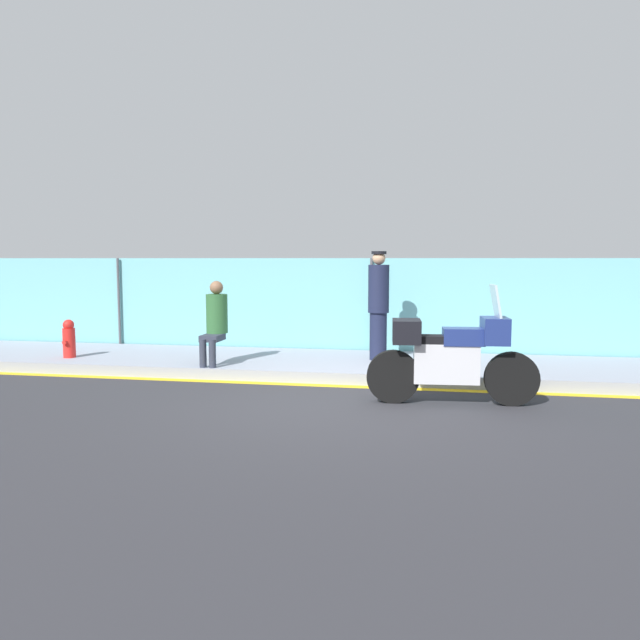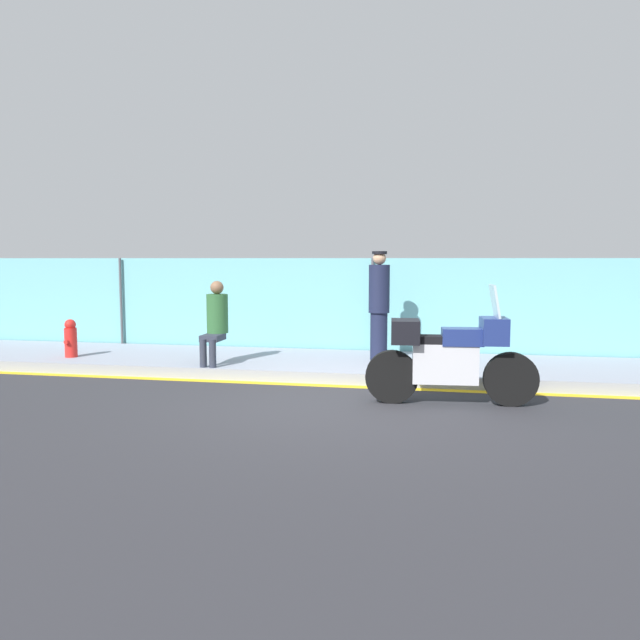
{
  "view_description": "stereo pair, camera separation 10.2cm",
  "coord_description": "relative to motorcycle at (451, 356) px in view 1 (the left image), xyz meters",
  "views": [
    {
      "loc": [
        1.18,
        -7.74,
        1.88
      ],
      "look_at": [
        -0.59,
        1.73,
        0.93
      ],
      "focal_mm": 35.0,
      "sensor_mm": 36.0,
      "label": 1
    },
    {
      "loc": [
        1.28,
        -7.72,
        1.88
      ],
      "look_at": [
        -0.59,
        1.73,
        0.93
      ],
      "focal_mm": 35.0,
      "sensor_mm": 36.0,
      "label": 2
    }
  ],
  "objects": [
    {
      "name": "sidewalk",
      "position": [
        -1.37,
        2.13,
        -0.54
      ],
      "size": [
        37.46,
        2.4,
        0.18
      ],
      "color": "#8E93A3",
      "rests_on": "ground_plane"
    },
    {
      "name": "officer_standing",
      "position": [
        -1.14,
        2.3,
        0.49
      ],
      "size": [
        0.35,
        0.35,
        1.82
      ],
      "color": "#191E38",
      "rests_on": "sidewalk"
    },
    {
      "name": "fire_hydrant",
      "position": [
        -6.41,
        1.55,
        -0.13
      ],
      "size": [
        0.21,
        0.26,
        0.66
      ],
      "color": "red",
      "rests_on": "sidewalk"
    },
    {
      "name": "storefront_fence",
      "position": [
        -1.37,
        3.42,
        0.31
      ],
      "size": [
        35.59,
        0.17,
        1.89
      ],
      "color": "#6BB2B7",
      "rests_on": "ground_plane"
    },
    {
      "name": "ground_plane",
      "position": [
        -1.37,
        -0.38,
        -0.63
      ],
      "size": [
        120.0,
        120.0,
        0.0
      ],
      "primitive_type": "plane",
      "color": "#2D2D33"
    },
    {
      "name": "curb_paint_stripe",
      "position": [
        -1.37,
        0.84,
        -0.63
      ],
      "size": [
        37.46,
        0.18,
        0.01
      ],
      "color": "gold",
      "rests_on": "ground_plane"
    },
    {
      "name": "person_seated_on_curb",
      "position": [
        -3.69,
        1.41,
        0.29
      ],
      "size": [
        0.35,
        0.67,
        1.34
      ],
      "color": "#2D3342",
      "rests_on": "sidewalk"
    },
    {
      "name": "motorcycle",
      "position": [
        0.0,
        0.0,
        0.0
      ],
      "size": [
        2.2,
        0.6,
        1.55
      ],
      "rotation": [
        0.0,
        0.0,
        0.08
      ],
      "color": "black",
      "rests_on": "ground_plane"
    }
  ]
}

